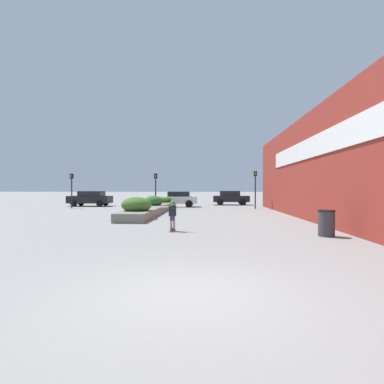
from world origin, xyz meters
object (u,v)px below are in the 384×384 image
at_px(skateboard, 172,229).
at_px(car_rightmost, 314,199).
at_px(car_leftmost, 231,198).
at_px(car_center_left, 178,199).
at_px(traffic_light_right, 255,183).
at_px(car_center_right, 90,198).
at_px(traffic_light_left, 156,185).
at_px(trash_bin, 326,223).
at_px(skateboarder, 172,212).
at_px(traffic_light_far_left, 72,184).

bearing_deg(skateboard, car_rightmost, 54.42).
bearing_deg(car_leftmost, skateboard, -11.24).
distance_m(skateboard, car_leftmost, 21.12).
xyz_separation_m(car_center_left, traffic_light_right, (7.26, -2.58, 1.51)).
xyz_separation_m(skateboard, car_center_right, (-10.57, 17.49, 0.75)).
bearing_deg(car_rightmost, traffic_light_left, 106.92).
bearing_deg(trash_bin, skateboarder, 169.64).
relative_size(skateboarder, traffic_light_far_left, 0.38).
bearing_deg(skateboard, traffic_light_left, 101.54).
distance_m(trash_bin, traffic_light_right, 15.56).
bearing_deg(trash_bin, car_center_right, 131.84).
bearing_deg(traffic_light_right, trash_bin, -89.07).
relative_size(traffic_light_left, traffic_light_far_left, 0.99).
relative_size(car_rightmost, traffic_light_right, 1.29).
height_order(skateboarder, traffic_light_right, traffic_light_right).
height_order(skateboard, traffic_light_left, traffic_light_left).
relative_size(car_leftmost, traffic_light_far_left, 1.24).
height_order(car_leftmost, traffic_light_left, traffic_light_left).
distance_m(skateboarder, car_rightmost, 21.88).
bearing_deg(traffic_light_right, skateboarder, -112.13).
bearing_deg(traffic_light_right, traffic_light_far_left, -179.15).
distance_m(skateboarder, car_center_left, 16.99).
bearing_deg(traffic_light_far_left, traffic_light_left, -4.94).
height_order(car_rightmost, traffic_light_left, traffic_light_left).
distance_m(trash_bin, car_rightmost, 20.19).
distance_m(trash_bin, car_center_left, 19.54).
bearing_deg(skateboarder, traffic_light_far_left, 126.61).
relative_size(skateboarder, car_center_right, 0.28).
xyz_separation_m(trash_bin, car_center_left, (-7.51, 18.04, 0.31)).
height_order(skateboarder, traffic_light_far_left, traffic_light_far_left).
relative_size(car_rightmost, traffic_light_far_left, 1.37).
height_order(skateboarder, trash_bin, skateboarder).
bearing_deg(car_rightmost, skateboarder, 145.75).
xyz_separation_m(trash_bin, traffic_light_far_left, (-17.07, 15.21, 1.69)).
bearing_deg(traffic_light_left, traffic_light_right, 5.99).
height_order(trash_bin, traffic_light_far_left, traffic_light_far_left).
xyz_separation_m(skateboard, car_leftmost, (4.11, 20.70, 0.75)).
relative_size(car_leftmost, car_center_right, 0.92).
height_order(car_center_right, car_rightmost, car_center_right).
distance_m(trash_bin, traffic_light_left, 17.24).
bearing_deg(skateboard, traffic_light_right, 66.55).
relative_size(trash_bin, car_rightmost, 0.23).
relative_size(car_leftmost, car_center_left, 1.02).
height_order(car_leftmost, car_center_right, car_leftmost).
bearing_deg(traffic_light_far_left, car_rightmost, 9.73).
bearing_deg(car_rightmost, traffic_light_right, 120.01).
distance_m(car_center_right, traffic_light_right, 16.77).
xyz_separation_m(car_leftmost, traffic_light_left, (-7.17, -7.29, 1.36)).
bearing_deg(traffic_light_far_left, car_center_right, 83.09).
height_order(car_center_left, traffic_light_left, traffic_light_left).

